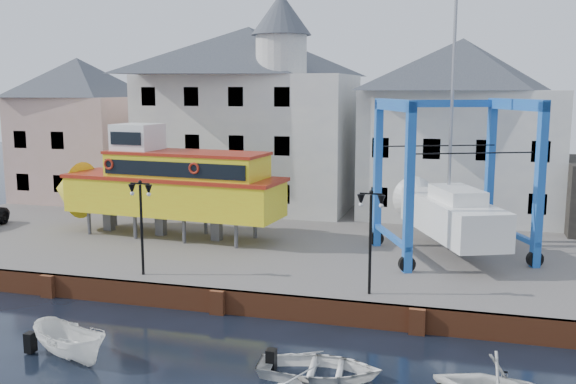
# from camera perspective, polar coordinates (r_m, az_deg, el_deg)

# --- Properties ---
(ground) EXTENTS (140.00, 140.00, 0.00)m
(ground) POSITION_cam_1_polar(r_m,az_deg,el_deg) (26.82, -6.22, -10.70)
(ground) COLOR black
(ground) RESTS_ON ground
(hardstanding) EXTENTS (44.00, 22.00, 1.00)m
(hardstanding) POSITION_cam_1_polar(r_m,az_deg,el_deg) (36.68, 0.19, -4.38)
(hardstanding) COLOR #5E5B58
(hardstanding) RESTS_ON ground
(quay_wall) EXTENTS (44.00, 0.47, 1.00)m
(quay_wall) POSITION_cam_1_polar(r_m,az_deg,el_deg) (26.75, -6.16, -9.62)
(quay_wall) COLOR brown
(quay_wall) RESTS_ON ground
(building_pink) EXTENTS (8.00, 7.00, 10.30)m
(building_pink) POSITION_cam_1_polar(r_m,az_deg,el_deg) (49.78, -18.00, 5.33)
(building_pink) COLOR tan
(building_pink) RESTS_ON hardstanding
(building_white_main) EXTENTS (14.00, 8.30, 14.00)m
(building_white_main) POSITION_cam_1_polar(r_m,az_deg,el_deg) (44.21, -3.35, 6.89)
(building_white_main) COLOR silver
(building_white_main) RESTS_ON hardstanding
(building_white_right) EXTENTS (12.00, 8.00, 11.20)m
(building_white_right) POSITION_cam_1_polar(r_m,az_deg,el_deg) (42.44, 15.02, 5.49)
(building_white_right) COLOR silver
(building_white_right) RESTS_ON hardstanding
(lamp_post_left) EXTENTS (1.12, 0.32, 4.20)m
(lamp_post_left) POSITION_cam_1_polar(r_m,az_deg,el_deg) (28.47, -12.96, -1.01)
(lamp_post_left) COLOR black
(lamp_post_left) RESTS_ON hardstanding
(lamp_post_right) EXTENTS (1.12, 0.32, 4.20)m
(lamp_post_right) POSITION_cam_1_polar(r_m,az_deg,el_deg) (25.30, 7.37, -2.11)
(lamp_post_right) COLOR black
(lamp_post_right) RESTS_ON hardstanding
(tour_boat) EXTENTS (14.42, 4.58, 6.17)m
(tour_boat) POSITION_cam_1_polar(r_m,az_deg,el_deg) (36.08, -11.30, 0.73)
(tour_boat) COLOR #59595E
(tour_boat) RESTS_ON hardstanding
(travel_lift) EXTENTS (8.38, 9.87, 14.64)m
(travel_lift) POSITION_cam_1_polar(r_m,az_deg,el_deg) (32.87, 13.80, -1.00)
(travel_lift) COLOR blue
(travel_lift) RESTS_ON hardstanding
(motorboat_a) EXTENTS (3.80, 2.60, 1.37)m
(motorboat_a) POSITION_cam_1_polar(r_m,az_deg,el_deg) (23.77, -18.72, -13.83)
(motorboat_a) COLOR white
(motorboat_a) RESTS_ON ground
(motorboat_b) EXTENTS (4.23, 3.22, 0.82)m
(motorboat_b) POSITION_cam_1_polar(r_m,az_deg,el_deg) (21.28, 2.80, -16.13)
(motorboat_b) COLOR white
(motorboat_b) RESTS_ON ground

